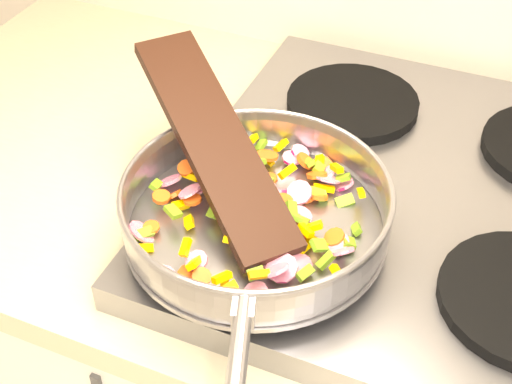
% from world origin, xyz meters
% --- Properties ---
extents(cooktop, '(0.60, 0.60, 0.04)m').
position_xyz_m(cooktop, '(-0.70, 1.67, 0.92)').
color(cooktop, '#939399').
rests_on(cooktop, counter_top).
extents(grate_fl, '(0.19, 0.19, 0.02)m').
position_xyz_m(grate_fl, '(-0.84, 1.52, 0.95)').
color(grate_fl, black).
rests_on(grate_fl, cooktop).
extents(grate_bl, '(0.19, 0.19, 0.02)m').
position_xyz_m(grate_bl, '(-0.84, 1.81, 0.95)').
color(grate_bl, black).
rests_on(grate_bl, cooktop).
extents(saute_pan, '(0.35, 0.50, 0.06)m').
position_xyz_m(saute_pan, '(-0.86, 1.50, 0.99)').
color(saute_pan, '#9E9EA5').
rests_on(saute_pan, grate_fl).
extents(vegetable_heap, '(0.26, 0.29, 0.05)m').
position_xyz_m(vegetable_heap, '(-0.86, 1.52, 0.97)').
color(vegetable_heap, '#C51357').
rests_on(vegetable_heap, saute_pan).
extents(wooden_spatula, '(0.29, 0.27, 0.11)m').
position_xyz_m(wooden_spatula, '(-0.94, 1.55, 1.03)').
color(wooden_spatula, black).
rests_on(wooden_spatula, saute_pan).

